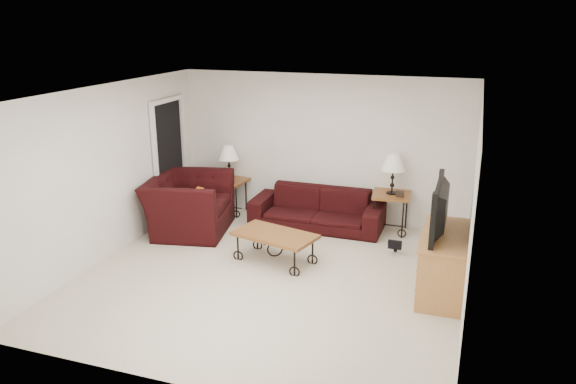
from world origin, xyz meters
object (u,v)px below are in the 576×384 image
object	(u,v)px
lamp_right	(393,174)
side_table_left	(230,196)
coffee_table	(275,248)
lamp_left	(229,163)
side_table_right	(391,213)
television	(447,208)
tv_stand	(444,263)
sofa	(317,209)
armchair	(189,204)
backpack	(396,240)

from	to	relation	value
lamp_right	side_table_left	bearing A→B (deg)	180.00
coffee_table	lamp_left	bearing A→B (deg)	130.67
side_table_right	television	distance (m)	2.28
side_table_right	tv_stand	size ratio (longest dim) A/B	0.49
sofa	tv_stand	world-z (taller)	tv_stand
armchair	tv_stand	size ratio (longest dim) A/B	1.06
television	lamp_left	bearing A→B (deg)	-116.55
sofa	television	xyz separation A→B (m)	(2.14, -1.73, 0.82)
armchair	backpack	size ratio (longest dim) A/B	3.50
lamp_right	television	world-z (taller)	television
lamp_left	lamp_right	size ratio (longest dim) A/B	0.95
lamp_left	backpack	xyz separation A→B (m)	(3.09, -0.84, -0.73)
armchair	lamp_left	bearing A→B (deg)	-25.56
television	sofa	bearing A→B (deg)	-128.87
sofa	lamp_right	bearing A→B (deg)	8.53
armchair	sofa	bearing A→B (deg)	-77.40
sofa	television	distance (m)	2.87
coffee_table	television	xyz separation A→B (m)	(2.33, -0.18, 0.92)
side_table_right	tv_stand	world-z (taller)	tv_stand
side_table_right	armchair	world-z (taller)	armchair
side_table_left	coffee_table	distance (m)	2.28
television	backpack	size ratio (longest dim) A/B	2.96
side_table_left	lamp_left	bearing A→B (deg)	0.00
armchair	tv_stand	xyz separation A→B (m)	(4.11, -0.88, -0.06)
lamp_right	backpack	world-z (taller)	lamp_right
side_table_left	television	size ratio (longest dim) A/B	0.52
sofa	backpack	bearing A→B (deg)	-24.80
television	lamp_right	bearing A→B (deg)	-153.68
sofa	backpack	xyz separation A→B (m)	(1.42, -0.66, -0.12)
lamp_right	coffee_table	bearing A→B (deg)	-128.69
side_table_left	side_table_right	bearing A→B (deg)	0.00
lamp_left	tv_stand	world-z (taller)	lamp_left
side_table_left	tv_stand	distance (m)	4.29
armchair	television	xyz separation A→B (m)	(4.08, -0.88, 0.68)
lamp_right	armchair	distance (m)	3.35
side_table_right	lamp_left	size ratio (longest dim) A/B	1.05
sofa	coffee_table	size ratio (longest dim) A/B	1.89
tv_stand	armchair	bearing A→B (deg)	167.93
lamp_right	coffee_table	distance (m)	2.35
television	coffee_table	bearing A→B (deg)	-94.34
armchair	tv_stand	world-z (taller)	armchair
side_table_left	coffee_table	xyz separation A→B (m)	(1.49, -1.73, -0.09)
television	armchair	bearing A→B (deg)	-102.13
coffee_table	armchair	size ratio (longest dim) A/B	0.83
side_table_left	tv_stand	bearing A→B (deg)	-26.43
side_table_left	television	bearing A→B (deg)	-26.55
sofa	lamp_right	world-z (taller)	lamp_right
side_table_left	coffee_table	world-z (taller)	side_table_left
lamp_right	tv_stand	world-z (taller)	lamp_right
sofa	lamp_right	size ratio (longest dim) A/B	3.36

